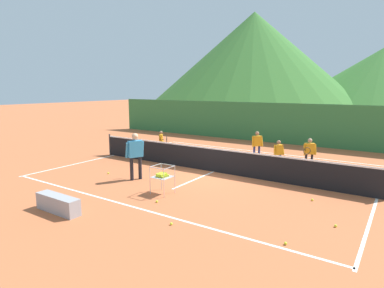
% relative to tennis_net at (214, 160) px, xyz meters
% --- Properties ---
extents(ground_plane, '(120.00, 120.00, 0.00)m').
position_rel_tennis_net_xyz_m(ground_plane, '(0.00, 0.00, -0.50)').
color(ground_plane, '#BC6038').
extents(line_baseline_near, '(11.50, 0.08, 0.01)m').
position_rel_tennis_net_xyz_m(line_baseline_near, '(0.00, -4.64, -0.50)').
color(line_baseline_near, white).
rests_on(line_baseline_near, ground).
extents(line_baseline_far, '(11.50, 0.08, 0.01)m').
position_rel_tennis_net_xyz_m(line_baseline_far, '(0.00, 4.90, -0.50)').
color(line_baseline_far, white).
rests_on(line_baseline_far, ground).
extents(line_sideline_west, '(0.08, 9.54, 0.01)m').
position_rel_tennis_net_xyz_m(line_sideline_west, '(-5.75, 0.00, -0.50)').
color(line_sideline_west, white).
rests_on(line_sideline_west, ground).
extents(line_sideline_east, '(0.08, 9.54, 0.01)m').
position_rel_tennis_net_xyz_m(line_sideline_east, '(5.75, 0.00, -0.50)').
color(line_sideline_east, white).
rests_on(line_sideline_east, ground).
extents(line_service_center, '(0.08, 5.47, 0.01)m').
position_rel_tennis_net_xyz_m(line_service_center, '(0.00, 0.00, -0.50)').
color(line_service_center, white).
rests_on(line_service_center, ground).
extents(tennis_net, '(12.08, 0.08, 1.05)m').
position_rel_tennis_net_xyz_m(tennis_net, '(0.00, 0.00, 0.00)').
color(tennis_net, '#333338').
rests_on(tennis_net, ground).
extents(instructor, '(0.52, 0.85, 1.72)m').
position_rel_tennis_net_xyz_m(instructor, '(-1.81, -2.54, 0.53)').
color(instructor, black).
rests_on(instructor, ground).
extents(student_0, '(0.62, 0.47, 1.19)m').
position_rel_tennis_net_xyz_m(student_0, '(-3.94, 1.54, 0.22)').
color(student_0, navy).
rests_on(student_0, ground).
extents(student_1, '(0.47, 0.51, 1.35)m').
position_rel_tennis_net_xyz_m(student_1, '(0.61, 2.94, 0.31)').
color(student_1, navy).
rests_on(student_1, ground).
extents(student_2, '(0.39, 0.47, 1.20)m').
position_rel_tennis_net_xyz_m(student_2, '(1.97, 1.94, 0.22)').
color(student_2, navy).
rests_on(student_2, ground).
extents(student_3, '(0.52, 0.65, 1.30)m').
position_rel_tennis_net_xyz_m(student_3, '(3.07, 2.51, 0.28)').
color(student_3, black).
rests_on(student_3, ground).
extents(ball_cart, '(0.58, 0.58, 0.90)m').
position_rel_tennis_net_xyz_m(ball_cart, '(0.00, -3.25, 0.10)').
color(ball_cart, '#B7B7BC').
rests_on(ball_cart, ground).
extents(tennis_ball_0, '(0.07, 0.07, 0.07)m').
position_rel_tennis_net_xyz_m(tennis_ball_0, '(-3.26, -2.59, -0.47)').
color(tennis_ball_0, yellow).
rests_on(tennis_ball_0, ground).
extents(tennis_ball_1, '(0.07, 0.07, 0.07)m').
position_rel_tennis_net_xyz_m(tennis_ball_1, '(5.09, -2.89, -0.47)').
color(tennis_ball_1, yellow).
rests_on(tennis_ball_1, ground).
extents(tennis_ball_2, '(0.07, 0.07, 0.07)m').
position_rel_tennis_net_xyz_m(tennis_ball_2, '(1.71, -5.01, -0.47)').
color(tennis_ball_2, yellow).
rests_on(tennis_ball_2, ground).
extents(tennis_ball_3, '(0.07, 0.07, 0.07)m').
position_rel_tennis_net_xyz_m(tennis_ball_3, '(4.37, -4.45, -0.47)').
color(tennis_ball_3, yellow).
rests_on(tennis_ball_3, ground).
extents(tennis_ball_4, '(0.07, 0.07, 0.07)m').
position_rel_tennis_net_xyz_m(tennis_ball_4, '(4.16, -1.30, -0.47)').
color(tennis_ball_4, yellow).
rests_on(tennis_ball_4, ground).
extents(tennis_ball_5, '(0.07, 0.07, 0.07)m').
position_rel_tennis_net_xyz_m(tennis_ball_5, '(0.40, -4.00, -0.47)').
color(tennis_ball_5, yellow).
rests_on(tennis_ball_5, ground).
extents(windscreen_fence, '(25.30, 0.08, 2.44)m').
position_rel_tennis_net_xyz_m(windscreen_fence, '(0.00, 8.11, 0.72)').
color(windscreen_fence, '#33753D').
rests_on(windscreen_fence, ground).
extents(courtside_bench, '(1.50, 0.36, 0.46)m').
position_rel_tennis_net_xyz_m(courtside_bench, '(-1.36, -6.04, -0.27)').
color(courtside_bench, '#99999E').
rests_on(courtside_bench, ground).
extents(hill_0, '(45.12, 45.12, 19.56)m').
position_rel_tennis_net_xyz_m(hill_0, '(-23.39, 57.71, 9.28)').
color(hill_0, '#38702D').
rests_on(hill_0, ground).
extents(hill_1, '(38.08, 38.08, 11.84)m').
position_rel_tennis_net_xyz_m(hill_1, '(0.92, 70.62, 5.42)').
color(hill_1, '#38702D').
rests_on(hill_1, ground).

